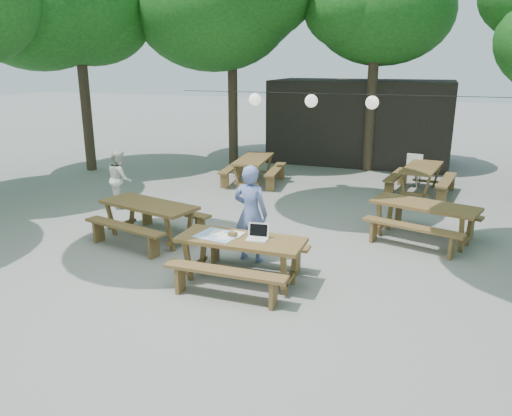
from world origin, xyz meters
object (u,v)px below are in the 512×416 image
at_px(woman, 251,213).
at_px(plastic_chair, 412,177).
at_px(main_picnic_table, 241,260).
at_px(picnic_table_nw, 150,221).
at_px(second_person, 120,179).

bearing_deg(woman, plastic_chair, -103.21).
xyz_separation_m(main_picnic_table, plastic_chair, (2.20, 7.62, -0.13)).
bearing_deg(woman, main_picnic_table, 107.63).
height_order(woman, plastic_chair, woman).
height_order(main_picnic_table, woman, woman).
distance_m(picnic_table_nw, second_person, 2.68).
height_order(picnic_table_nw, second_person, second_person).
height_order(picnic_table_nw, plastic_chair, plastic_chair).
distance_m(second_person, plastic_chair, 8.00).
relative_size(main_picnic_table, picnic_table_nw, 0.90).
xyz_separation_m(woman, second_person, (-4.18, 2.14, -0.17)).
height_order(woman, second_person, woman).
height_order(main_picnic_table, second_person, second_person).
relative_size(picnic_table_nw, second_person, 1.61).
bearing_deg(woman, second_person, -20.67).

